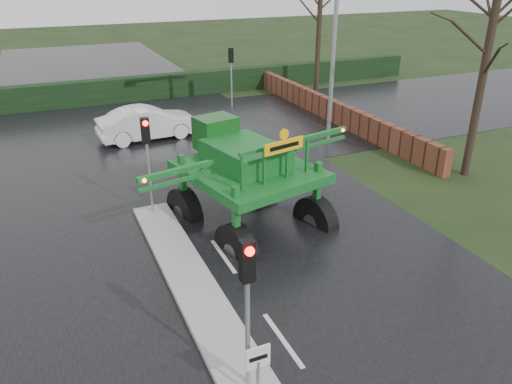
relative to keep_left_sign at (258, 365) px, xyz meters
name	(u,v)px	position (x,y,z in m)	size (l,w,h in m)	color
ground	(283,340)	(1.30, 1.50, -1.06)	(140.00, 140.00, 0.00)	black
road_main	(171,183)	(1.30, 11.50, -1.05)	(14.00, 80.00, 0.02)	black
road_cross	(140,139)	(1.30, 17.50, -1.05)	(80.00, 12.00, 0.02)	black
median_island	(191,282)	(0.00, 4.50, -0.97)	(1.20, 10.00, 0.16)	gray
hedge_row	(112,91)	(1.30, 25.50, -0.31)	(44.00, 0.90, 1.50)	black
brick_wall	(322,106)	(11.80, 17.50, -0.46)	(0.40, 20.00, 1.20)	#592D1E
keep_left_sign	(258,365)	(0.00, 0.00, 0.00)	(0.50, 0.07, 1.35)	gray
traffic_signal_near	(247,285)	(0.00, 0.49, 1.53)	(0.26, 0.33, 3.52)	gray
traffic_signal_mid	(147,146)	(0.00, 8.99, 1.53)	(0.26, 0.33, 3.52)	gray
traffic_signal_far	(231,64)	(7.80, 21.51, 1.53)	(0.26, 0.33, 3.52)	gray
street_light_right	(330,14)	(9.49, 13.50, 4.93)	(3.85, 0.30, 10.00)	gray
tree_right_near	(489,46)	(12.80, 7.50, 4.14)	(5.60, 5.60, 9.64)	black
crop_sprayer	(231,185)	(1.74, 5.83, 1.09)	(7.98, 5.76, 4.55)	black
white_sedan	(150,139)	(1.76, 17.38, -1.06)	(1.71, 4.92, 1.62)	silver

